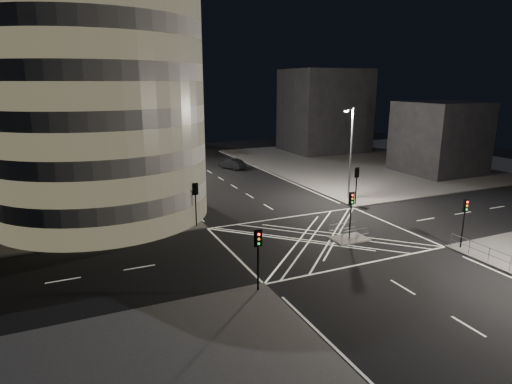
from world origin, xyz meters
name	(u,v)px	position (x,y,z in m)	size (l,w,h in m)	color
ground	(319,237)	(0.00, 0.00, 0.00)	(120.00, 120.00, 0.00)	black
sidewalk_far_right	(380,160)	(29.00, 27.00, 0.07)	(42.00, 42.00, 0.15)	#504D4B
central_island	(349,239)	(2.00, -1.50, 0.07)	(3.00, 2.00, 0.15)	slate
office_tower_curved	(39,84)	(-20.74, 18.74, 12.65)	(30.00, 29.00, 27.20)	#9A9891
office_block_rear	(37,94)	(-22.00, 42.00, 11.15)	(24.00, 16.00, 22.00)	#9A9891
building_right_far	(324,111)	(26.00, 40.00, 7.65)	(14.00, 12.00, 15.00)	black
building_right_near	(439,137)	(30.00, 16.00, 5.15)	(10.00, 10.00, 10.00)	black
building_far_end	(144,102)	(-4.00, 58.00, 9.00)	(18.00, 8.00, 18.00)	black
tree_a	(170,171)	(-10.50, 9.00, 4.96)	(4.27, 4.27, 7.28)	black
tree_b	(157,162)	(-10.50, 15.00, 4.80)	(4.81, 4.81, 7.42)	black
tree_c	(146,151)	(-10.50, 21.00, 5.06)	(4.60, 4.60, 7.57)	black
tree_d	(138,143)	(-10.50, 27.00, 5.27)	(5.16, 5.16, 8.09)	black
tree_e	(131,141)	(-10.50, 33.00, 4.74)	(4.01, 4.01, 6.91)	black
traffic_signal_fl	(195,196)	(-8.80, 6.80, 2.91)	(0.55, 0.22, 4.00)	black
traffic_signal_nl	(258,249)	(-8.80, -6.80, 2.91)	(0.55, 0.22, 4.00)	black
traffic_signal_fr	(357,179)	(8.80, 6.80, 2.91)	(0.55, 0.22, 4.00)	black
traffic_signal_nr	(465,214)	(8.80, -6.80, 2.91)	(0.55, 0.22, 4.00)	black
traffic_signal_island	(351,206)	(2.00, -1.50, 2.91)	(0.55, 0.22, 4.00)	black
street_lamp_left_near	(173,159)	(-9.44, 12.00, 5.54)	(1.25, 0.25, 10.00)	slate
street_lamp_left_far	(142,138)	(-9.44, 30.00, 5.54)	(1.25, 0.25, 10.00)	slate
street_lamp_right_far	(350,151)	(9.44, 9.00, 5.54)	(1.25, 0.25, 10.00)	slate
railing_island_south	(356,235)	(2.00, -2.40, 0.70)	(2.80, 0.06, 1.10)	slate
railing_island_north	(343,229)	(2.00, -0.60, 0.70)	(2.80, 0.06, 1.10)	slate
sedan	(232,164)	(3.82, 30.80, 0.78)	(1.64, 4.71, 1.55)	black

